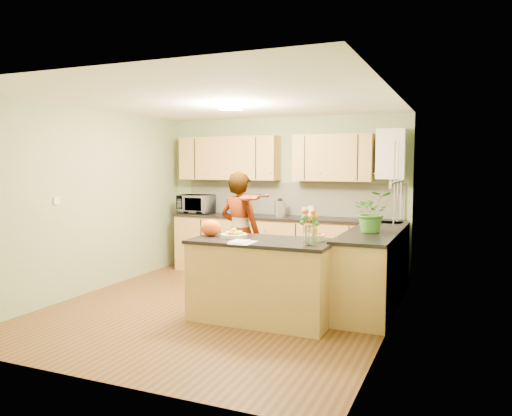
% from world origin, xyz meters
% --- Properties ---
extents(floor, '(4.50, 4.50, 0.00)m').
position_xyz_m(floor, '(0.00, 0.00, 0.00)').
color(floor, '#512F17').
rests_on(floor, ground).
extents(ceiling, '(4.00, 4.50, 0.02)m').
position_xyz_m(ceiling, '(0.00, 0.00, 2.50)').
color(ceiling, white).
rests_on(ceiling, wall_back).
extents(wall_back, '(4.00, 0.02, 2.50)m').
position_xyz_m(wall_back, '(0.00, 2.25, 1.25)').
color(wall_back, '#8EA173').
rests_on(wall_back, floor).
extents(wall_front, '(4.00, 0.02, 2.50)m').
position_xyz_m(wall_front, '(0.00, -2.25, 1.25)').
color(wall_front, '#8EA173').
rests_on(wall_front, floor).
extents(wall_left, '(0.02, 4.50, 2.50)m').
position_xyz_m(wall_left, '(-2.00, 0.00, 1.25)').
color(wall_left, '#8EA173').
rests_on(wall_left, floor).
extents(wall_right, '(0.02, 4.50, 2.50)m').
position_xyz_m(wall_right, '(2.00, 0.00, 1.25)').
color(wall_right, '#8EA173').
rests_on(wall_right, floor).
extents(back_counter, '(3.64, 0.62, 0.94)m').
position_xyz_m(back_counter, '(0.10, 1.95, 0.47)').
color(back_counter, tan).
rests_on(back_counter, floor).
extents(right_counter, '(0.62, 2.24, 0.94)m').
position_xyz_m(right_counter, '(1.70, 0.85, 0.47)').
color(right_counter, tan).
rests_on(right_counter, floor).
extents(splashback, '(3.60, 0.02, 0.52)m').
position_xyz_m(splashback, '(0.10, 2.23, 1.20)').
color(splashback, beige).
rests_on(splashback, back_counter).
extents(upper_cabinets, '(3.20, 0.34, 0.70)m').
position_xyz_m(upper_cabinets, '(-0.18, 2.08, 1.85)').
color(upper_cabinets, tan).
rests_on(upper_cabinets, wall_back).
extents(boiler, '(0.40, 0.30, 0.86)m').
position_xyz_m(boiler, '(1.70, 2.09, 1.90)').
color(boiler, white).
rests_on(boiler, wall_back).
extents(window_right, '(0.01, 1.30, 1.05)m').
position_xyz_m(window_right, '(1.99, 0.60, 1.55)').
color(window_right, white).
rests_on(window_right, wall_right).
extents(light_switch, '(0.02, 0.09, 0.09)m').
position_xyz_m(light_switch, '(-1.99, -0.60, 1.30)').
color(light_switch, white).
rests_on(light_switch, wall_left).
extents(ceiling_lamp, '(0.30, 0.30, 0.07)m').
position_xyz_m(ceiling_lamp, '(0.00, 0.30, 2.46)').
color(ceiling_lamp, '#FFEABF').
rests_on(ceiling_lamp, ceiling).
extents(peninsula_island, '(1.59, 0.82, 0.91)m').
position_xyz_m(peninsula_island, '(0.64, -0.23, 0.46)').
color(peninsula_island, tan).
rests_on(peninsula_island, floor).
extents(fruit_dish, '(0.30, 0.30, 0.11)m').
position_xyz_m(fruit_dish, '(0.29, -0.23, 0.96)').
color(fruit_dish, beige).
rests_on(fruit_dish, peninsula_island).
extents(orange_bowl, '(0.24, 0.24, 0.14)m').
position_xyz_m(orange_bowl, '(1.19, -0.08, 0.97)').
color(orange_bowl, beige).
rests_on(orange_bowl, peninsula_island).
extents(flower_vase, '(0.24, 0.24, 0.44)m').
position_xyz_m(flower_vase, '(1.24, -0.41, 1.20)').
color(flower_vase, silver).
rests_on(flower_vase, peninsula_island).
extents(orange_bag, '(0.31, 0.29, 0.19)m').
position_xyz_m(orange_bag, '(-0.04, -0.18, 1.01)').
color(orange_bag, '#FF5D15').
rests_on(orange_bag, peninsula_island).
extents(papers, '(0.23, 0.31, 0.01)m').
position_xyz_m(papers, '(0.54, -0.53, 0.92)').
color(papers, white).
rests_on(papers, peninsula_island).
extents(violinist, '(0.67, 0.50, 1.65)m').
position_xyz_m(violinist, '(-0.08, 0.73, 0.83)').
color(violinist, tan).
rests_on(violinist, floor).
extents(violin, '(0.69, 0.60, 0.17)m').
position_xyz_m(violin, '(0.12, 0.51, 1.32)').
color(violin, '#571C05').
rests_on(violin, violinist).
extents(microwave, '(0.57, 0.40, 0.31)m').
position_xyz_m(microwave, '(-1.44, 1.91, 1.09)').
color(microwave, white).
rests_on(microwave, back_counter).
extents(blue_box, '(0.33, 0.24, 0.26)m').
position_xyz_m(blue_box, '(-0.70, 1.96, 1.07)').
color(blue_box, '#213997').
rests_on(blue_box, back_counter).
extents(kettle, '(0.17, 0.17, 0.33)m').
position_xyz_m(kettle, '(0.03, 1.98, 1.07)').
color(kettle, silver).
rests_on(kettle, back_counter).
extents(jar_cream, '(0.12, 0.12, 0.15)m').
position_xyz_m(jar_cream, '(0.45, 1.98, 1.02)').
color(jar_cream, beige).
rests_on(jar_cream, back_counter).
extents(jar_white, '(0.14, 0.14, 0.18)m').
position_xyz_m(jar_white, '(0.57, 1.91, 1.03)').
color(jar_white, white).
rests_on(jar_white, back_counter).
extents(potted_plant, '(0.56, 0.53, 0.50)m').
position_xyz_m(potted_plant, '(1.70, 0.60, 1.19)').
color(potted_plant, '#3D7B29').
rests_on(potted_plant, right_counter).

